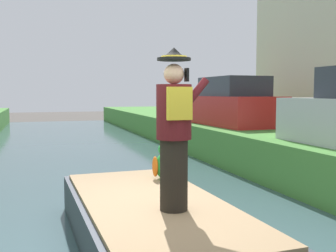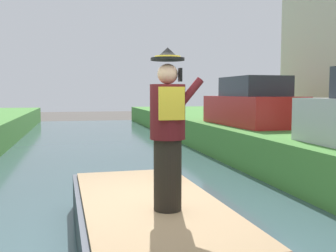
# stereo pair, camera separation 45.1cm
# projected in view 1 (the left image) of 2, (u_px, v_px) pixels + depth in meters

# --- Properties ---
(boat) EXTENTS (1.91, 4.25, 0.61)m
(boat) POSITION_uv_depth(u_px,v_px,m) (153.00, 224.00, 5.08)
(boat) COLOR #333842
(boat) RESTS_ON canal_water
(person_pirate) EXTENTS (0.61, 0.42, 1.85)m
(person_pirate) POSITION_uv_depth(u_px,v_px,m) (174.00, 130.00, 4.55)
(person_pirate) COLOR black
(person_pirate) RESTS_ON boat
(parrot_plush) EXTENTS (0.36, 0.34, 0.57)m
(parrot_plush) POSITION_uv_depth(u_px,v_px,m) (164.00, 163.00, 6.28)
(parrot_plush) COLOR green
(parrot_plush) RESTS_ON boat
(parked_car_red) EXTENTS (1.81, 4.05, 1.50)m
(parked_car_red) POSITION_uv_depth(u_px,v_px,m) (231.00, 105.00, 12.76)
(parked_car_red) COLOR red
(parked_car_red) RESTS_ON grass_bank_far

